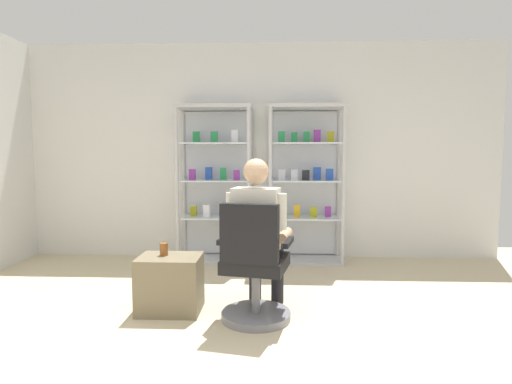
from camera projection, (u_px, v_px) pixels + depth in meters
The scene contains 8 objects.
ground_plane at pixel (245, 380), 2.44m from camera, with size 7.20×7.20×0.00m, color #C6B793.
back_wall at pixel (261, 152), 5.30m from camera, with size 6.00×0.10×2.70m, color silver.
display_cabinet_left at pixel (216, 183), 5.13m from camera, with size 0.90×0.45×1.90m.
display_cabinet_right at pixel (305, 183), 5.08m from camera, with size 0.90×0.45×1.90m.
office_chair at pixel (254, 273), 3.26m from camera, with size 0.61×0.57×0.96m.
seated_shopkeeper at pixel (259, 229), 3.39m from camera, with size 0.54×0.61×1.29m.
storage_crate at pixel (170, 284), 3.49m from camera, with size 0.52×0.39×0.47m, color #72664C.
tea_glass at pixel (164, 249), 3.50m from camera, with size 0.07×0.07×0.11m, color brown.
Camera 1 is at (0.16, -2.33, 1.33)m, focal length 29.15 mm.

